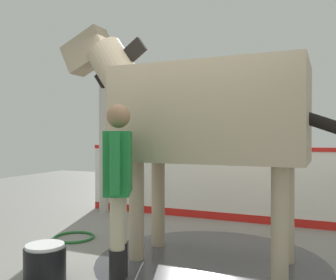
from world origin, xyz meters
The scene contains 8 objects.
ground_plane centered at (0.00, 0.00, -0.01)m, with size 16.00×16.00×0.02m, color gray.
wet_patch centered at (0.36, -0.10, 0.00)m, with size 2.43×2.43×0.00m, color #4C4C54.
barrier_wall centered at (2.27, -0.13, 0.54)m, with size 0.16×5.53×1.15m.
roof_post_near centered at (2.05, 2.30, 1.40)m, with size 0.16×0.16×2.79m, color #B7B2A8.
horse centered at (0.37, 0.02, 1.55)m, with size 1.01×3.30×2.63m.
handler centered at (-0.49, 0.52, 0.92)m, with size 0.60×0.39×1.61m.
wash_bucket centered at (-0.78, 1.11, 0.17)m, with size 0.37×0.37×0.35m.
hose_coil centered at (0.50, 1.76, 0.02)m, with size 0.53×0.53×0.03m, color #267233.
Camera 1 is at (-3.42, -1.21, 1.32)m, focal length 39.78 mm.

